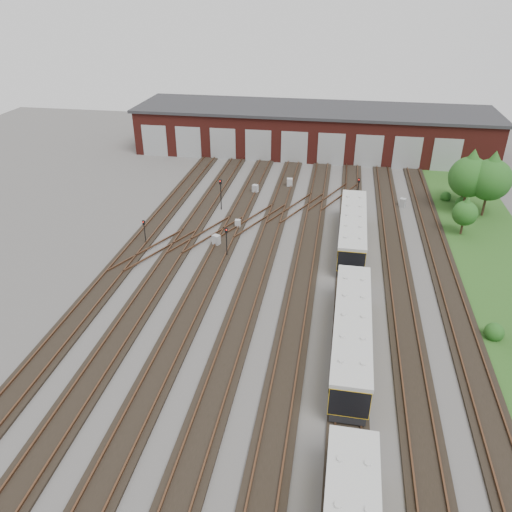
# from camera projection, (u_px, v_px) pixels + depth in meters

# --- Properties ---
(ground) EXTENTS (120.00, 120.00, 0.00)m
(ground) POSITION_uv_depth(u_px,v_px,m) (273.00, 299.00, 39.56)
(ground) COLOR #454240
(ground) RESTS_ON ground
(track_network) EXTENTS (30.40, 70.00, 0.33)m
(track_network) POSITION_uv_depth(u_px,v_px,m) (272.00, 294.00, 40.04)
(track_network) COLOR black
(track_network) RESTS_ON ground
(maintenance_shed) EXTENTS (51.00, 12.50, 6.35)m
(maintenance_shed) POSITION_uv_depth(u_px,v_px,m) (312.00, 130.00, 72.52)
(maintenance_shed) COLOR #531A14
(maintenance_shed) RESTS_ON ground
(grass_verge) EXTENTS (8.00, 55.00, 0.05)m
(grass_verge) POSITION_uv_depth(u_px,v_px,m) (495.00, 258.00, 45.32)
(grass_verge) COLOR #214617
(grass_verge) RESTS_ON ground
(metro_train) EXTENTS (2.54, 45.24, 2.73)m
(metro_train) POSITION_uv_depth(u_px,v_px,m) (351.00, 332.00, 32.96)
(metro_train) COLOR black
(metro_train) RESTS_ON ground
(signal_mast_0) EXTENTS (0.22, 0.21, 2.54)m
(signal_mast_0) POSITION_uv_depth(u_px,v_px,m) (144.00, 229.00, 46.94)
(signal_mast_0) COLOR black
(signal_mast_0) RESTS_ON ground
(signal_mast_1) EXTENTS (0.27, 0.26, 3.48)m
(signal_mast_1) POSITION_uv_depth(u_px,v_px,m) (221.00, 191.00, 54.08)
(signal_mast_1) COLOR black
(signal_mast_1) RESTS_ON ground
(signal_mast_2) EXTENTS (0.27, 0.26, 2.89)m
(signal_mast_2) POSITION_uv_depth(u_px,v_px,m) (226.00, 238.00, 44.77)
(signal_mast_2) COLOR black
(signal_mast_2) RESTS_ON ground
(signal_mast_3) EXTENTS (0.27, 0.25, 3.16)m
(signal_mast_3) POSITION_uv_depth(u_px,v_px,m) (358.00, 188.00, 55.31)
(signal_mast_3) COLOR black
(signal_mast_3) RESTS_ON ground
(relay_cabinet_0) EXTENTS (0.83, 0.77, 1.10)m
(relay_cabinet_0) POSITION_uv_depth(u_px,v_px,m) (216.00, 240.00, 47.29)
(relay_cabinet_0) COLOR #9C9FA1
(relay_cabinet_0) RESTS_ON ground
(relay_cabinet_1) EXTENTS (0.77, 0.70, 1.06)m
(relay_cabinet_1) POSITION_uv_depth(u_px,v_px,m) (255.00, 189.00, 59.07)
(relay_cabinet_1) COLOR #9C9FA1
(relay_cabinet_1) RESTS_ON ground
(relay_cabinet_2) EXTENTS (0.56, 0.47, 0.91)m
(relay_cabinet_2) POSITION_uv_depth(u_px,v_px,m) (238.00, 224.00, 50.77)
(relay_cabinet_2) COLOR #9C9FA1
(relay_cabinet_2) RESTS_ON ground
(relay_cabinet_3) EXTENTS (0.72, 0.61, 1.12)m
(relay_cabinet_3) POSITION_uv_depth(u_px,v_px,m) (290.00, 183.00, 60.84)
(relay_cabinet_3) COLOR #9C9FA1
(relay_cabinet_3) RESTS_ON ground
(relay_cabinet_4) EXTENTS (0.78, 0.73, 1.04)m
(relay_cabinet_4) POSITION_uv_depth(u_px,v_px,m) (403.00, 203.00, 55.42)
(relay_cabinet_4) COLOR #9C9FA1
(relay_cabinet_4) RESTS_ON ground
(tree_0) EXTENTS (4.27, 4.27, 7.08)m
(tree_0) POSITION_uv_depth(u_px,v_px,m) (470.00, 172.00, 52.29)
(tree_0) COLOR #322216
(tree_0) RESTS_ON ground
(tree_1) EXTENTS (3.22, 3.22, 5.34)m
(tree_1) POSITION_uv_depth(u_px,v_px,m) (467.00, 173.00, 55.30)
(tree_1) COLOR #322216
(tree_1) RESTS_ON ground
(tree_2) EXTENTS (4.33, 4.33, 7.17)m
(tree_2) POSITION_uv_depth(u_px,v_px,m) (491.00, 175.00, 51.40)
(tree_2) COLOR #322216
(tree_2) RESTS_ON ground
(tree_3) EXTENTS (2.43, 2.43, 4.03)m
(tree_3) POSITION_uv_depth(u_px,v_px,m) (466.00, 211.00, 48.42)
(tree_3) COLOR #322216
(tree_3) RESTS_ON ground
(bush_0) EXTENTS (1.36, 1.36, 1.36)m
(bush_0) POSITION_uv_depth(u_px,v_px,m) (495.00, 330.00, 34.92)
(bush_0) COLOR #1F4714
(bush_0) RESTS_ON ground
(bush_1) EXTENTS (1.19, 1.19, 1.19)m
(bush_1) POSITION_uv_depth(u_px,v_px,m) (446.00, 195.00, 57.20)
(bush_1) COLOR #1F4714
(bush_1) RESTS_ON ground
(bush_2) EXTENTS (1.34, 1.34, 1.34)m
(bush_2) POSITION_uv_depth(u_px,v_px,m) (462.00, 201.00, 55.41)
(bush_2) COLOR #1F4714
(bush_2) RESTS_ON ground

